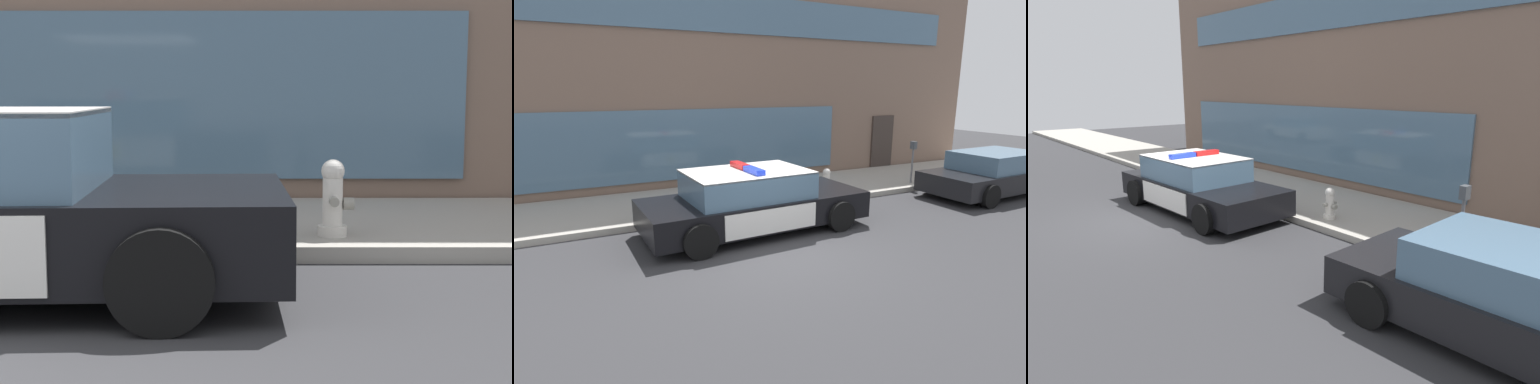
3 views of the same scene
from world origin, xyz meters
The scene contains 7 objects.
ground centered at (0.00, 0.00, 0.00)m, with size 48.00×48.00×0.00m, color #303033.
sidewalk centered at (0.00, 3.94, 0.07)m, with size 48.00×3.17×0.15m, color #A39E93.
storefront_building centered at (1.51, 11.52, 3.66)m, with size 19.87×11.99×7.32m.
police_cruiser centered at (0.12, 1.28, 0.68)m, with size 5.03×2.32×1.49m.
fire_hydrant centered at (3.17, 2.89, 0.50)m, with size 0.34×0.39×0.73m.
car_down_street centered at (7.98, 1.09, 0.63)m, with size 4.67×2.22×1.29m.
parking_meter centered at (6.35, 2.79, 1.08)m, with size 0.12×0.18×1.34m.
Camera 3 is at (9.69, -4.16, 3.10)m, focal length 30.41 mm.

